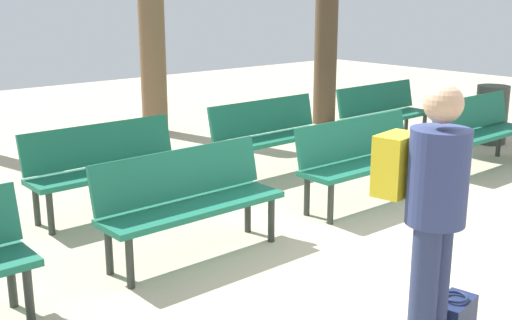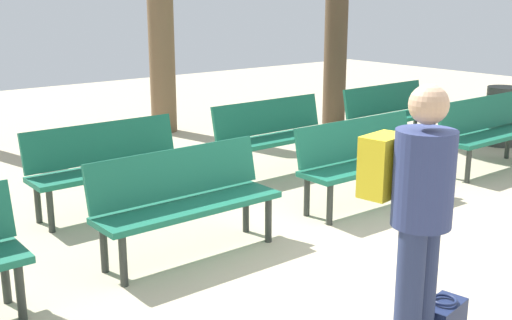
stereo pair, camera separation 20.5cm
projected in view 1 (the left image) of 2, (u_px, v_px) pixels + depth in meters
The scene contains 11 objects.
ground_plane at pixel (428, 280), 4.87m from camera, with size 24.00×24.00×0.00m, color #BCAD8E.
bench_r0_c1 at pixel (189, 197), 5.24m from camera, with size 1.60×0.48×0.87m.
bench_r0_c2 at pixel (362, 156), 6.55m from camera, with size 1.61×0.51×0.87m.
bench_r0_c3 at pixel (478, 127), 7.95m from camera, with size 1.60×0.49×0.87m.
bench_r1_c1 at pixel (107, 163), 6.28m from camera, with size 1.60×0.49×0.87m.
bench_r1_c2 at pixel (270, 132), 7.70m from camera, with size 1.60×0.49×0.87m.
bench_r1_c3 at pixel (383, 111), 9.04m from camera, with size 1.61×0.50×0.87m.
tree_1 at pixel (152, 36), 9.71m from camera, with size 0.40×0.40×2.97m.
visitor_with_backpack at pixel (430, 208), 3.64m from camera, with size 0.39×0.56×1.65m.
handbag at pixel (454, 318), 4.03m from camera, with size 0.35×0.23×0.29m.
trash_bin at pixel (491, 114), 9.25m from camera, with size 0.46×0.46×0.84m, color #383D38.
Camera 1 is at (-3.92, -2.54, 2.12)m, focal length 44.90 mm.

